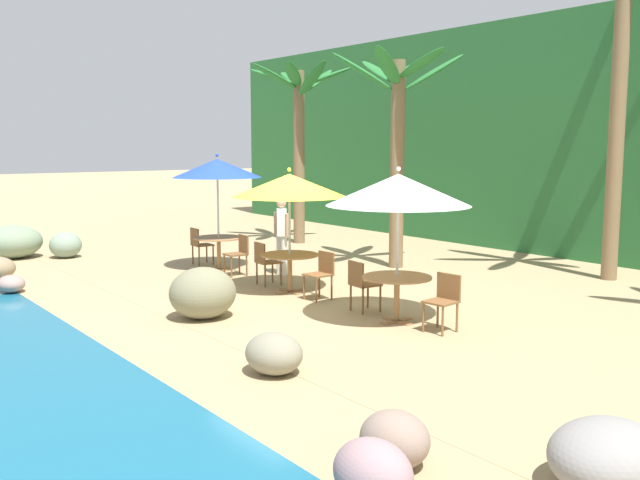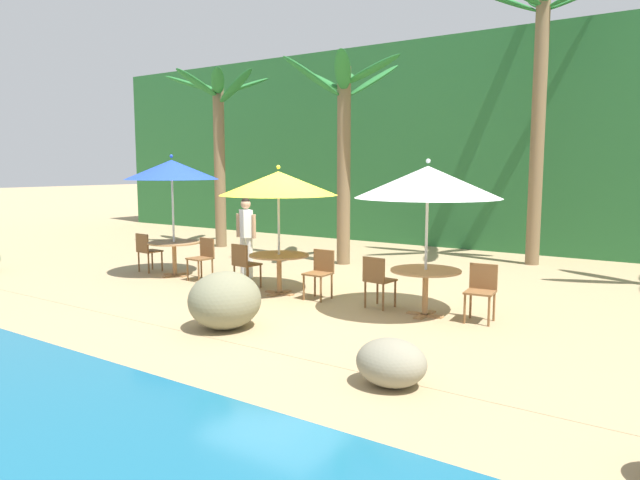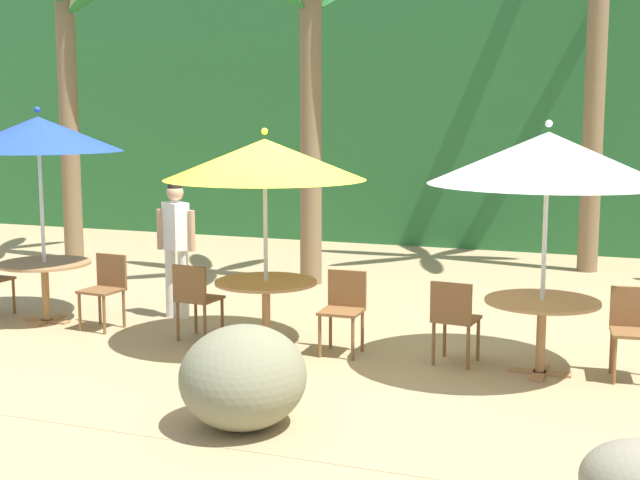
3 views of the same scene
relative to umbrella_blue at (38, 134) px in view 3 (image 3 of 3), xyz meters
The scene contains 17 objects.
ground_plane 3.97m from the umbrella_blue, ahead, with size 120.00×120.00×0.00m, color tan.
terrace_deck 3.96m from the umbrella_blue, ahead, with size 18.00×5.20×0.01m.
foliage_backdrop 9.33m from the umbrella_blue, 69.63° to the left, with size 28.00×2.40×6.00m.
umbrella_blue is the anchor object (origin of this frame).
dining_table_blue 1.66m from the umbrella_blue, ahead, with size 1.10×1.10×0.74m.
chair_blue_seaward 1.96m from the umbrella_blue, ahead, with size 0.45×0.46×0.87m.
umbrella_yellow 3.00m from the umbrella_blue, ahead, with size 2.15×2.15×2.37m.
dining_table_yellow 3.42m from the umbrella_blue, ahead, with size 1.10×1.10×0.74m.
chair_yellow_seaward 4.22m from the umbrella_blue, ahead, with size 0.43×0.44×0.87m.
chair_yellow_inland 2.77m from the umbrella_blue, ahead, with size 0.46×0.46×0.87m.
umbrella_white 5.88m from the umbrella_blue, ahead, with size 2.26×2.26×2.46m.
dining_table_white 6.11m from the umbrella_blue, ahead, with size 1.10×1.10×0.74m.
chair_white_seaward 6.94m from the umbrella_blue, ahead, with size 0.47×0.47×0.87m.
chair_white_inland 5.32m from the umbrella_blue, ahead, with size 0.46×0.46×0.87m.
palm_tree_nearest 4.86m from the umbrella_blue, 122.14° to the left, with size 2.99×2.99×5.01m.
palm_tree_second 4.16m from the umbrella_blue, 58.24° to the left, with size 3.16×2.92×4.85m.
waiter_in_white 2.03m from the umbrella_blue, 29.30° to the left, with size 0.52×0.35×1.70m.
Camera 3 is at (3.55, -8.31, 2.53)m, focal length 49.35 mm.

